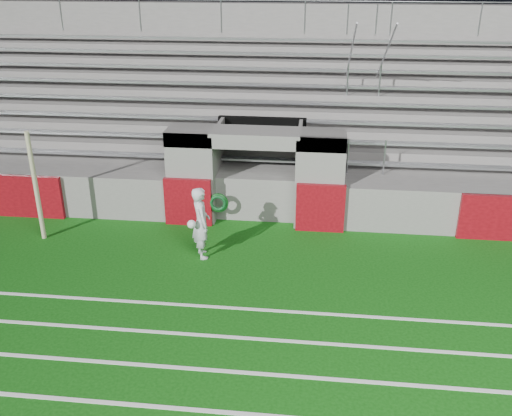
# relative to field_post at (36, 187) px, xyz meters

# --- Properties ---
(ground) EXTENTS (90.00, 90.00, 0.00)m
(ground) POSITION_rel_field_post_xyz_m (5.44, -1.70, -1.46)
(ground) COLOR #0D480C
(ground) RESTS_ON ground
(field_post) EXTENTS (0.12, 0.12, 2.92)m
(field_post) POSITION_rel_field_post_xyz_m (0.00, 0.00, 0.00)
(field_post) COLOR #BAB48A
(field_post) RESTS_ON ground
(stadium_structure) EXTENTS (26.00, 8.48, 5.42)m
(stadium_structure) POSITION_rel_field_post_xyz_m (5.44, 6.27, 0.03)
(stadium_structure) COLOR slate
(stadium_structure) RESTS_ON ground
(goalkeeper_with_ball) EXTENTS (0.66, 0.78, 1.82)m
(goalkeeper_with_ball) POSITION_rel_field_post_xyz_m (4.36, -0.50, -0.55)
(goalkeeper_with_ball) COLOR silver
(goalkeeper_with_ball) RESTS_ON ground
(hose_coil) EXTENTS (0.56, 0.15, 0.56)m
(hose_coil) POSITION_rel_field_post_xyz_m (4.48, 1.23, -0.77)
(hose_coil) COLOR #0C4013
(hose_coil) RESTS_ON ground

